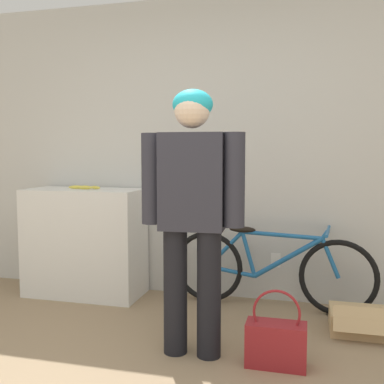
# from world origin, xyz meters

# --- Properties ---
(wall_back) EXTENTS (8.00, 0.07, 2.60)m
(wall_back) POSITION_xyz_m (0.00, 2.24, 1.30)
(wall_back) COLOR silver
(wall_back) RESTS_ON ground_plane
(side_shelf) EXTENTS (1.02, 0.48, 0.95)m
(side_shelf) POSITION_xyz_m (-1.11, 1.95, 0.47)
(side_shelf) COLOR white
(side_shelf) RESTS_ON ground_plane
(person) EXTENTS (0.65, 0.24, 1.65)m
(person) POSITION_xyz_m (0.12, 1.03, 0.96)
(person) COLOR black
(person) RESTS_ON ground_plane
(bicycle) EXTENTS (1.66, 0.46, 0.68)m
(bicycle) POSITION_xyz_m (0.52, 2.00, 0.33)
(bicycle) COLOR black
(bicycle) RESTS_ON ground_plane
(banana) EXTENTS (0.32, 0.08, 0.03)m
(banana) POSITION_xyz_m (-1.09, 1.94, 0.97)
(banana) COLOR #EAD64C
(banana) RESTS_ON side_shelf
(handbag) EXTENTS (0.36, 0.17, 0.47)m
(handbag) POSITION_xyz_m (0.64, 1.00, 0.15)
(handbag) COLOR maroon
(handbag) RESTS_ON ground_plane
(cardboard_box) EXTENTS (0.51, 0.40, 0.22)m
(cardboard_box) POSITION_xyz_m (1.23, 1.66, 0.08)
(cardboard_box) COLOR tan
(cardboard_box) RESTS_ON ground_plane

